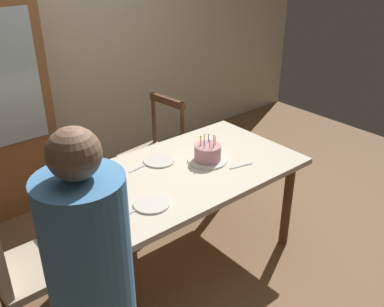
{
  "coord_description": "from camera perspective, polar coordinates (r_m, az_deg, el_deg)",
  "views": [
    {
      "loc": [
        -1.61,
        -1.99,
        2.17
      ],
      "look_at": [
        0.05,
        0.0,
        0.86
      ],
      "focal_mm": 40.16,
      "sensor_mm": 36.0,
      "label": 1
    }
  ],
  "objects": [
    {
      "name": "birthday_cake",
      "position": [
        3.01,
        2.08,
        -0.04
      ],
      "size": [
        0.28,
        0.28,
        0.19
      ],
      "color": "silver",
      "rests_on": "dining_table"
    },
    {
      "name": "fork_near_guest",
      "position": [
        2.98,
        6.54,
        -1.63
      ],
      "size": [
        0.18,
        0.06,
        0.01
      ],
      "primitive_type": "cube",
      "rotation": [
        0.0,
        0.0,
        -0.23
      ],
      "color": "silver",
      "rests_on": "dining_table"
    },
    {
      "name": "person_celebrant",
      "position": [
        1.78,
        -12.92,
        -17.98
      ],
      "size": [
        0.32,
        0.32,
        1.64
      ],
      "color": "#262328",
      "rests_on": "ground"
    },
    {
      "name": "back_wall",
      "position": [
        4.26,
        -17.2,
        13.9
      ],
      "size": [
        6.4,
        0.1,
        2.6
      ],
      "primitive_type": "cube",
      "color": "beige",
      "rests_on": "ground"
    },
    {
      "name": "ground",
      "position": [
        3.36,
        -0.67,
        -13.4
      ],
      "size": [
        6.4,
        6.4,
        0.0
      ],
      "primitive_type": "plane",
      "color": "brown"
    },
    {
      "name": "chair_spindle_back",
      "position": [
        3.77,
        -5.01,
        -0.27
      ],
      "size": [
        0.49,
        0.49,
        0.95
      ],
      "color": "tan",
      "rests_on": "ground"
    },
    {
      "name": "plate_far_side",
      "position": [
        3.03,
        -4.39,
        -0.93
      ],
      "size": [
        0.22,
        0.22,
        0.01
      ],
      "primitive_type": "cylinder",
      "color": "silver",
      "rests_on": "dining_table"
    },
    {
      "name": "plate_near_celebrant",
      "position": [
        2.56,
        -5.38,
        -6.63
      ],
      "size": [
        0.22,
        0.22,
        0.01
      ],
      "primitive_type": "cylinder",
      "color": "silver",
      "rests_on": "dining_table"
    },
    {
      "name": "dining_table",
      "position": [
        2.98,
        -0.74,
        -3.61
      ],
      "size": [
        1.58,
        0.92,
        0.76
      ],
      "color": "beige",
      "rests_on": "ground"
    },
    {
      "name": "fork_far_side",
      "position": [
        2.96,
        -6.97,
        -1.85
      ],
      "size": [
        0.18,
        0.04,
        0.01
      ],
      "primitive_type": "cube",
      "rotation": [
        0.0,
        0.0,
        0.13
      ],
      "color": "silver",
      "rests_on": "dining_table"
    },
    {
      "name": "chair_upholstered",
      "position": [
        2.68,
        -22.35,
        -13.38
      ],
      "size": [
        0.45,
        0.44,
        0.95
      ],
      "color": "tan",
      "rests_on": "ground"
    },
    {
      "name": "fork_near_celebrant",
      "position": [
        2.5,
        -8.43,
        -7.92
      ],
      "size": [
        0.18,
        0.04,
        0.01
      ],
      "primitive_type": "cube",
      "rotation": [
        0.0,
        0.0,
        0.13
      ],
      "color": "silver",
      "rests_on": "dining_table"
    }
  ]
}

